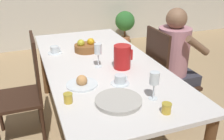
# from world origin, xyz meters

# --- Properties ---
(ground_plane) EXTENTS (20.00, 20.00, 0.00)m
(ground_plane) POSITION_xyz_m (0.00, 0.00, 0.00)
(ground_plane) COLOR tan
(dining_table) EXTENTS (0.94, 2.06, 0.74)m
(dining_table) POSITION_xyz_m (0.00, 0.00, 0.65)
(dining_table) COLOR silver
(dining_table) RESTS_ON ground_plane
(chair_person_side) EXTENTS (0.42, 0.42, 0.98)m
(chair_person_side) POSITION_xyz_m (0.65, -0.06, 0.50)
(chair_person_side) COLOR #331E14
(chair_person_side) RESTS_ON ground_plane
(chair_opposite) EXTENTS (0.42, 0.42, 0.98)m
(chair_opposite) POSITION_xyz_m (-0.65, 0.15, 0.50)
(chair_opposite) COLOR #331E14
(chair_opposite) RESTS_ON ground_plane
(person_seated) EXTENTS (0.39, 0.41, 1.17)m
(person_seated) POSITION_xyz_m (0.74, -0.05, 0.69)
(person_seated) COLOR #33333D
(person_seated) RESTS_ON ground_plane
(red_pitcher) EXTENTS (0.16, 0.14, 0.19)m
(red_pitcher) POSITION_xyz_m (0.13, -0.19, 0.83)
(red_pitcher) COLOR red
(red_pitcher) RESTS_ON dining_table
(wine_glass_water) EXTENTS (0.06, 0.06, 0.20)m
(wine_glass_water) POSITION_xyz_m (-0.04, -0.10, 0.88)
(wine_glass_water) COLOR white
(wine_glass_water) RESTS_ON dining_table
(wine_glass_juice) EXTENTS (0.06, 0.06, 0.19)m
(wine_glass_juice) POSITION_xyz_m (0.13, -0.72, 0.87)
(wine_glass_juice) COLOR white
(wine_glass_juice) RESTS_ON dining_table
(teacup_near_person) EXTENTS (0.13, 0.13, 0.07)m
(teacup_near_person) POSITION_xyz_m (0.01, -0.45, 0.77)
(teacup_near_person) COLOR silver
(teacup_near_person) RESTS_ON dining_table
(teacup_across) EXTENTS (0.13, 0.13, 0.07)m
(teacup_across) POSITION_xyz_m (-0.34, 0.36, 0.77)
(teacup_across) COLOR silver
(teacup_across) RESTS_ON dining_table
(serving_tray) EXTENTS (0.29, 0.29, 0.03)m
(serving_tray) POSITION_xyz_m (-0.10, -0.70, 0.75)
(serving_tray) COLOR #B7B2A8
(serving_tray) RESTS_ON dining_table
(bread_plate) EXTENTS (0.22, 0.22, 0.08)m
(bread_plate) POSITION_xyz_m (-0.25, -0.38, 0.76)
(bread_plate) COLOR silver
(bread_plate) RESTS_ON dining_table
(jam_jar_amber) EXTENTS (0.06, 0.06, 0.06)m
(jam_jar_amber) POSITION_xyz_m (0.12, -0.89, 0.77)
(jam_jar_amber) COLOR gold
(jam_jar_amber) RESTS_ON dining_table
(jam_jar_red) EXTENTS (0.06, 0.06, 0.06)m
(jam_jar_red) POSITION_xyz_m (-0.39, -0.58, 0.77)
(jam_jar_red) COLOR gold
(jam_jar_red) RESTS_ON dining_table
(fruit_bowl) EXTENTS (0.23, 0.23, 0.13)m
(fruit_bowl) POSITION_xyz_m (-0.04, 0.31, 0.78)
(fruit_bowl) COLOR brown
(fruit_bowl) RESTS_ON dining_table
(potted_plant) EXTENTS (0.38, 0.38, 0.66)m
(potted_plant) POSITION_xyz_m (1.28, 2.45, 0.43)
(potted_plant) COLOR #A8603D
(potted_plant) RESTS_ON ground_plane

